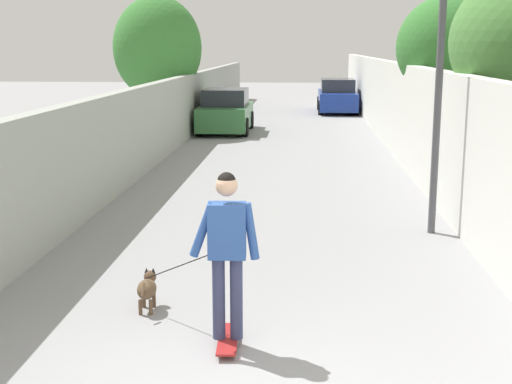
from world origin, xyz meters
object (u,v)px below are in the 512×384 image
Objects in this scene: tree_left_distant at (157,48)px; dog at (148,288)px; tree_right_near at (447,48)px; skateboard at (228,339)px; person_skateboarder at (227,242)px; car_far at (337,97)px; car_near at (226,112)px; lamp_post at (441,35)px.

tree_left_distant is 17.33m from dog.
tree_right_near is 3.52× the size of dog.
tree_left_distant is at bearing 55.44° from tree_right_near.
tree_right_near is at bearing -20.42° from skateboard.
car_far is (26.20, -2.29, -0.39)m from person_skateboarder.
dog is (-16.80, -3.30, -2.68)m from tree_left_distant.
car_near is (18.22, 2.04, -0.39)m from person_skateboarder.
car_far is at bearing -38.06° from tree_left_distant.
person_skateboarder is at bearing -172.87° from skateboard.
tree_left_distant is 14.91m from lamp_post.
lamp_post is 2.73× the size of person_skateboarder.
lamp_post is 14.62m from car_near.
lamp_post is 6.18m from dog.
lamp_post is (-7.04, 1.48, 0.23)m from tree_right_near.
lamp_post is at bearing -159.99° from car_near.
tree_left_distant is 2.72× the size of person_skateboarder.
tree_left_distant is 3.88× the size of dog.
car_near reaches higher than skateboard.
lamp_post reaches higher than car_near.
tree_left_distant is 1.23× the size of car_near.
car_near is at bearing 44.61° from tree_right_near.
car_near is at bearing 6.40° from person_skateboarder.
car_far is at bearing -4.99° from person_skateboarder.
tree_right_near is 10.58m from tree_left_distant.
car_near is at bearing 151.50° from car_far.
lamp_post reaches higher than car_far.
tree_right_near is 12.37m from dog.
car_far is at bearing -28.50° from car_near.
skateboard is at bearing 159.58° from tree_right_near.
tree_left_distant is 1.00× the size of lamp_post.
lamp_post is 1.24× the size of car_near.
person_skateboarder is at bearing -166.22° from tree_left_distant.
tree_right_near reaches higher than dog.
car_near is (18.22, 2.04, 0.65)m from skateboard.
tree_left_distant reaches higher than car_near.
car_far is (7.98, -4.33, 0.00)m from car_near.
skateboard is 0.21× the size of car_near.
tree_right_near is 7.20m from lamp_post.
dog is 0.29× the size of car_far.
skateboard is 0.66× the size of dog.
skateboard is 1.41m from dog.
skateboard is at bearing 175.01° from car_far.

